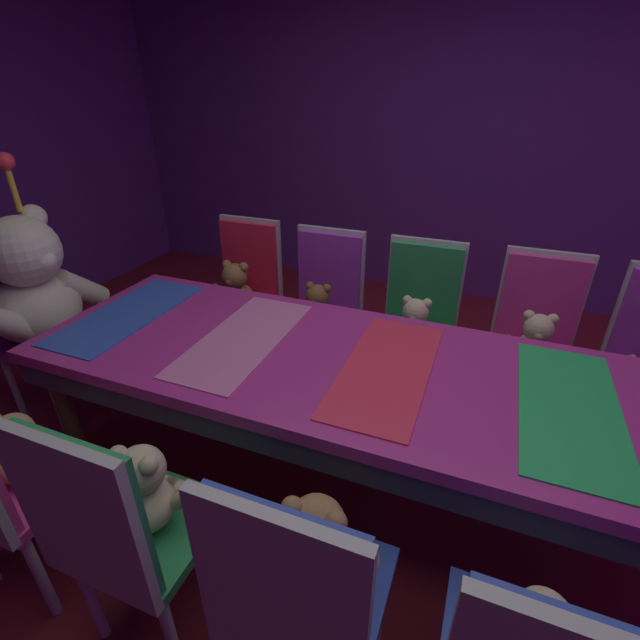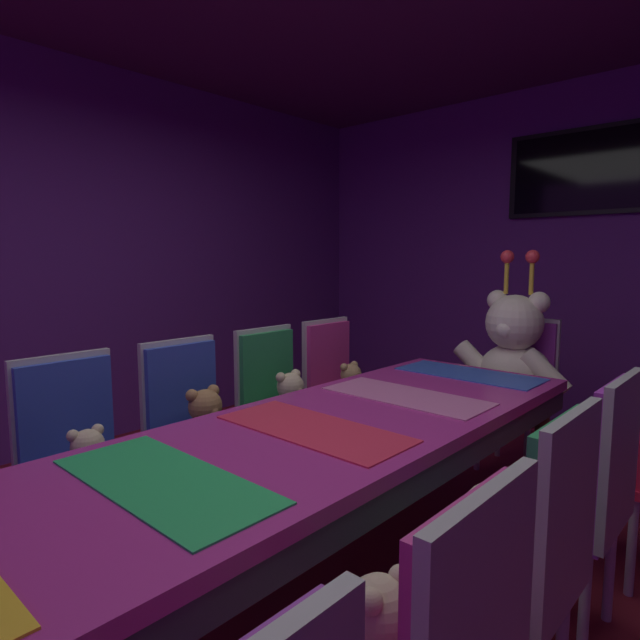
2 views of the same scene
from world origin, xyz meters
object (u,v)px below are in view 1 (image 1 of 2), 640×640
(chair_right_3, at_px, (326,296))
(teddy_right_1, at_px, (535,343))
(chair_right_4, at_px, (247,281))
(teddy_right_4, at_px, (235,290))
(banquet_table, at_px, (386,387))
(king_teddy_bear, at_px, (37,290))
(throne_chair, at_px, (23,314))
(chair_right_1, at_px, (535,327))
(teddy_left_3, at_px, (147,490))
(teddy_left_4, at_px, (22,449))
(teddy_right_3, at_px, (317,309))
(teddy_left_1, at_px, (536,636))
(teddy_left_2, at_px, (317,547))
(chair_right_2, at_px, (419,311))
(chair_left_2, at_px, (295,598))
(teddy_right_2, at_px, (414,326))

(chair_right_3, bearing_deg, teddy_right_1, 84.62)
(chair_right_4, xyz_separation_m, teddy_right_4, (-0.15, 0.00, -0.00))
(banquet_table, distance_m, king_teddy_bear, 1.85)
(teddy_right_4, bearing_deg, throne_chair, -52.18)
(chair_right_1, xyz_separation_m, chair_right_3, (-0.04, 1.14, 0.00))
(teddy_left_3, distance_m, chair_right_4, 1.65)
(teddy_left_3, relative_size, chair_right_4, 0.33)
(teddy_left_4, distance_m, teddy_right_3, 1.51)
(throne_chair, bearing_deg, teddy_left_4, -38.34)
(banquet_table, distance_m, teddy_right_3, 0.89)
(chair_right_3, height_order, teddy_right_3, chair_right_3)
(chair_right_1, distance_m, teddy_right_4, 1.69)
(banquet_table, distance_m, teddy_left_1, 0.89)
(banquet_table, relative_size, teddy_right_4, 8.98)
(teddy_left_1, distance_m, teddy_left_2, 0.55)
(teddy_right_1, bearing_deg, banquet_table, -38.56)
(chair_right_2, xyz_separation_m, chair_right_4, (0.02, 1.10, 0.00))
(banquet_table, relative_size, chair_right_4, 3.01)
(teddy_left_1, relative_size, teddy_right_4, 0.84)
(teddy_left_2, distance_m, king_teddy_bear, 1.98)
(teddy_right_1, height_order, teddy_right_3, teddy_right_1)
(banquet_table, relative_size, throne_chair, 3.01)
(chair_right_2, height_order, king_teddy_bear, king_teddy_bear)
(chair_left_2, xyz_separation_m, chair_right_2, (1.67, 0.00, 0.00))
(chair_right_1, bearing_deg, teddy_right_4, -84.71)
(chair_left_2, height_order, king_teddy_bear, king_teddy_bear)
(chair_right_3, bearing_deg, throne_chair, -60.44)
(teddy_left_1, bearing_deg, teddy_right_4, 49.59)
(teddy_left_2, bearing_deg, throne_chair, 70.94)
(teddy_right_4, bearing_deg, king_teddy_bear, -46.21)
(chair_right_2, bearing_deg, teddy_left_2, 0.18)
(teddy_left_3, relative_size, throne_chair, 0.33)
(teddy_left_2, distance_m, chair_right_2, 1.53)
(teddy_right_2, bearing_deg, chair_right_3, -104.35)
(teddy_left_2, height_order, teddy_left_4, teddy_left_2)
(teddy_right_1, relative_size, teddy_right_4, 0.91)
(teddy_right_1, bearing_deg, chair_right_1, -180.00)
(banquet_table, relative_size, chair_right_1, 3.01)
(teddy_left_2, distance_m, teddy_right_4, 1.78)
(chair_right_4, relative_size, teddy_right_4, 2.98)
(chair_right_1, distance_m, chair_right_3, 1.14)
(banquet_table, xyz_separation_m, teddy_right_3, (0.68, 0.57, -0.08))
(chair_right_1, bearing_deg, teddy_left_3, -36.28)
(teddy_left_2, bearing_deg, teddy_left_3, 91.01)
(chair_right_1, xyz_separation_m, chair_right_2, (-0.03, 0.59, 0.00))
(teddy_right_1, distance_m, teddy_right_4, 1.69)
(chair_right_2, bearing_deg, teddy_right_3, -75.29)
(teddy_right_1, relative_size, teddy_right_3, 1.05)
(king_teddy_bear, bearing_deg, teddy_left_2, -20.70)
(teddy_left_3, relative_size, king_teddy_bear, 0.33)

